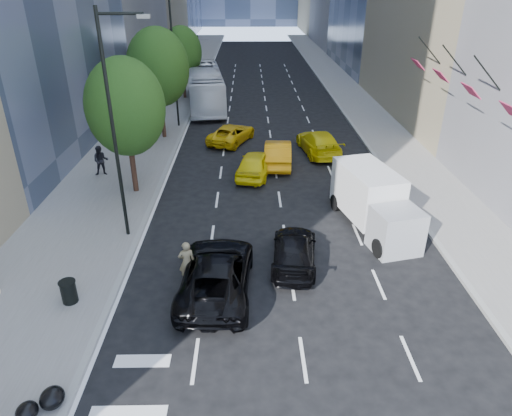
{
  "coord_description": "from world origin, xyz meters",
  "views": [
    {
      "loc": [
        -0.72,
        -14.97,
        11.04
      ],
      "look_at": [
        -0.4,
        3.75,
        1.6
      ],
      "focal_mm": 32.0,
      "sensor_mm": 36.0,
      "label": 1
    }
  ],
  "objects_px": {
    "black_sedan_mercedes": "(294,251)",
    "box_truck": "(374,201)",
    "trash_can": "(69,292)",
    "black_sedan_lincoln": "(217,273)",
    "city_bus": "(205,87)",
    "skateboarder": "(187,265)"
  },
  "relations": [
    {
      "from": "black_sedan_mercedes",
      "to": "trash_can",
      "type": "relative_size",
      "value": 5.22
    },
    {
      "from": "trash_can",
      "to": "box_truck",
      "type": "bearing_deg",
      "value": 24.42
    },
    {
      "from": "black_sedan_mercedes",
      "to": "box_truck",
      "type": "xyz_separation_m",
      "value": [
        4.11,
        3.16,
        0.77
      ]
    },
    {
      "from": "black_sedan_mercedes",
      "to": "black_sedan_lincoln",
      "type": "bearing_deg",
      "value": 36.41
    },
    {
      "from": "black_sedan_mercedes",
      "to": "box_truck",
      "type": "distance_m",
      "value": 5.24
    },
    {
      "from": "city_bus",
      "to": "trash_can",
      "type": "relative_size",
      "value": 14.95
    },
    {
      "from": "city_bus",
      "to": "black_sedan_mercedes",
      "type": "bearing_deg",
      "value": -84.74
    },
    {
      "from": "skateboarder",
      "to": "city_bus",
      "type": "distance_m",
      "value": 28.92
    },
    {
      "from": "skateboarder",
      "to": "trash_can",
      "type": "xyz_separation_m",
      "value": [
        -4.27,
        -1.26,
        -0.33
      ]
    },
    {
      "from": "skateboarder",
      "to": "box_truck",
      "type": "bearing_deg",
      "value": -165.99
    },
    {
      "from": "black_sedan_lincoln",
      "to": "trash_can",
      "type": "relative_size",
      "value": 6.69
    },
    {
      "from": "black_sedan_lincoln",
      "to": "black_sedan_mercedes",
      "type": "height_order",
      "value": "black_sedan_lincoln"
    },
    {
      "from": "skateboarder",
      "to": "city_bus",
      "type": "height_order",
      "value": "city_bus"
    },
    {
      "from": "box_truck",
      "to": "skateboarder",
      "type": "bearing_deg",
      "value": -165.3
    },
    {
      "from": "black_sedan_mercedes",
      "to": "trash_can",
      "type": "distance_m",
      "value": 9.07
    },
    {
      "from": "black_sedan_lincoln",
      "to": "box_truck",
      "type": "xyz_separation_m",
      "value": [
        7.31,
        5.0,
        0.62
      ]
    },
    {
      "from": "black_sedan_lincoln",
      "to": "box_truck",
      "type": "relative_size",
      "value": 0.93
    },
    {
      "from": "city_bus",
      "to": "trash_can",
      "type": "xyz_separation_m",
      "value": [
        -2.67,
        -30.13,
        -1.22
      ]
    },
    {
      "from": "box_truck",
      "to": "trash_can",
      "type": "height_order",
      "value": "box_truck"
    },
    {
      "from": "box_truck",
      "to": "city_bus",
      "type": "bearing_deg",
      "value": 99.17
    },
    {
      "from": "black_sedan_mercedes",
      "to": "city_bus",
      "type": "distance_m",
      "value": 28.16
    },
    {
      "from": "black_sedan_mercedes",
      "to": "trash_can",
      "type": "xyz_separation_m",
      "value": [
        -8.67,
        -2.64,
        -0.07
      ]
    }
  ]
}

